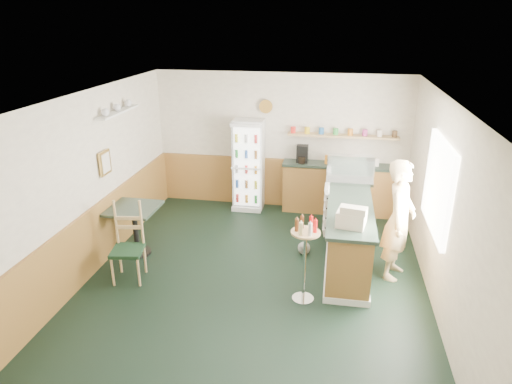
% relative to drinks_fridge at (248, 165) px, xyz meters
% --- Properties ---
extents(ground, '(6.00, 6.00, 0.00)m').
position_rel_drinks_fridge_xyz_m(ground, '(0.61, -2.74, -0.91)').
color(ground, black).
rests_on(ground, ground).
extents(room_envelope, '(5.04, 6.02, 2.72)m').
position_rel_drinks_fridge_xyz_m(room_envelope, '(0.38, -2.01, 0.62)').
color(room_envelope, beige).
rests_on(room_envelope, ground).
extents(service_counter, '(0.68, 3.01, 1.01)m').
position_rel_drinks_fridge_xyz_m(service_counter, '(1.96, -1.66, -0.45)').
color(service_counter, '#905E2E').
rests_on(service_counter, ground).
extents(back_counter, '(2.24, 0.42, 1.69)m').
position_rel_drinks_fridge_xyz_m(back_counter, '(1.80, 0.06, -0.36)').
color(back_counter, '#905E2E').
rests_on(back_counter, ground).
extents(drinks_fridge, '(0.60, 0.52, 1.82)m').
position_rel_drinks_fridge_xyz_m(drinks_fridge, '(0.00, 0.00, 0.00)').
color(drinks_fridge, silver).
rests_on(drinks_fridge, ground).
extents(display_case, '(0.80, 0.42, 0.45)m').
position_rel_drinks_fridge_xyz_m(display_case, '(1.96, -0.95, 0.33)').
color(display_case, silver).
rests_on(display_case, service_counter).
extents(cash_register, '(0.44, 0.46, 0.22)m').
position_rel_drinks_fridge_xyz_m(cash_register, '(1.96, -2.69, 0.21)').
color(cash_register, beige).
rests_on(cash_register, service_counter).
extents(shopkeeper, '(0.61, 0.71, 1.82)m').
position_rel_drinks_fridge_xyz_m(shopkeeper, '(2.66, -2.20, 0.01)').
color(shopkeeper, tan).
rests_on(shopkeeper, ground).
extents(condiment_stand, '(0.39, 0.39, 1.22)m').
position_rel_drinks_fridge_xyz_m(condiment_stand, '(1.37, -3.09, -0.12)').
color(condiment_stand, silver).
rests_on(condiment_stand, ground).
extents(newspaper_rack, '(0.09, 0.43, 0.86)m').
position_rel_drinks_fridge_xyz_m(newspaper_rack, '(1.60, -1.42, -0.25)').
color(newspaper_rack, black).
rests_on(newspaper_rack, ground).
extents(cafe_table, '(0.77, 0.77, 0.83)m').
position_rel_drinks_fridge_xyz_m(cafe_table, '(-1.44, -2.26, -0.32)').
color(cafe_table, black).
rests_on(cafe_table, ground).
extents(cafe_chair, '(0.51, 0.51, 1.19)m').
position_rel_drinks_fridge_xyz_m(cafe_chair, '(-1.23, -2.92, -0.29)').
color(cafe_chair, black).
rests_on(cafe_chair, ground).
extents(dog_doorstop, '(0.21, 0.27, 0.25)m').
position_rel_drinks_fridge_xyz_m(dog_doorstop, '(1.28, -1.80, -0.79)').
color(dog_doorstop, gray).
rests_on(dog_doorstop, ground).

